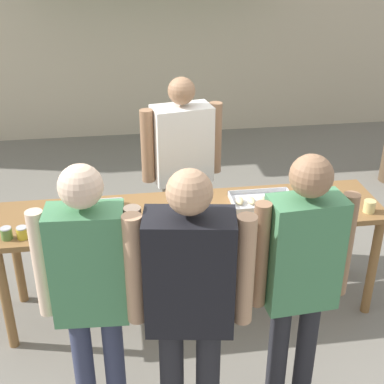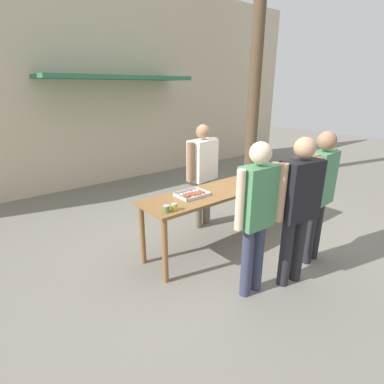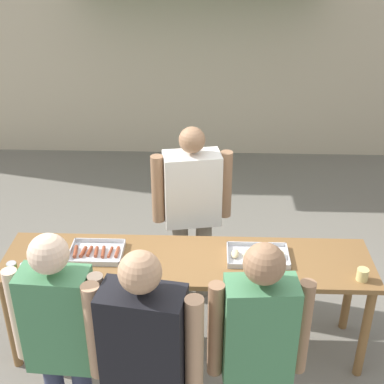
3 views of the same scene
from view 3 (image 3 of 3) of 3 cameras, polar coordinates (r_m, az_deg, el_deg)
The scene contains 11 objects.
ground_plane at distance 4.65m, azimuth -0.48°, elevation -15.94°, with size 24.00×24.00×0.00m, color slate.
serving_table at distance 4.15m, azimuth -0.52°, elevation -8.29°, with size 2.81×0.66×0.87m.
food_tray_sausages at distance 4.20m, azimuth -10.19°, elevation -6.39°, with size 0.41×0.31×0.04m.
food_tray_buns at distance 4.13m, azimuth 7.08°, elevation -6.74°, with size 0.47×0.30×0.06m.
condiment_jar_mustard at distance 4.14m, azimuth -18.65°, elevation -7.67°, with size 0.07×0.07×0.08m.
condiment_jar_ketchup at distance 4.10m, azimuth -17.34°, elevation -7.81°, with size 0.07×0.07×0.08m.
beer_cup at distance 4.05m, azimuth 17.73°, elevation -8.39°, with size 0.08×0.08×0.09m.
person_server_behind_table at distance 4.59m, azimuth -0.00°, elevation -1.15°, with size 0.68×0.34×1.68m.
person_customer_holding_hotdog at distance 3.30m, azimuth -13.81°, elevation -14.62°, with size 0.57×0.24×1.72m.
person_customer_with_cup at distance 3.16m, azimuth 7.03°, elevation -16.10°, with size 0.57×0.25×1.73m.
person_customer_waiting_in_line at distance 3.10m, azimuth -5.05°, elevation -17.32°, with size 0.65×0.32×1.73m.
Camera 3 is at (0.16, -3.33, 3.24)m, focal length 50.00 mm.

